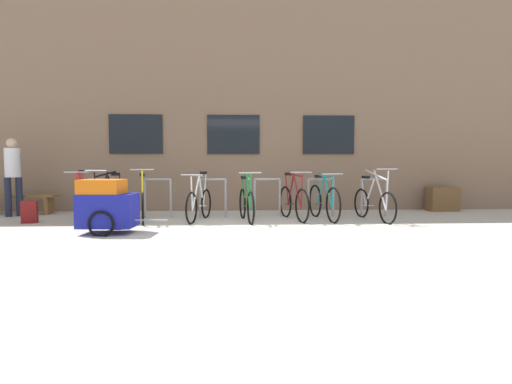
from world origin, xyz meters
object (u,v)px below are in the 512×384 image
at_px(bicycle_teal, 324,201).
at_px(bicycle_yellow, 143,203).
at_px(bike_trailer, 107,205).
at_px(person_by_bench, 13,171).
at_px(bicycle_green, 246,203).
at_px(backpack, 29,212).
at_px(planter_box, 442,199).
at_px(bicycle_silver, 374,202).
at_px(bicycle_red, 80,203).
at_px(bicycle_maroon, 293,201).
at_px(bicycle_black, 109,203).
at_px(bicycle_white, 199,203).
at_px(wooden_bench, 17,200).

relative_size(bicycle_teal, bicycle_yellow, 1.10).
distance_m(bike_trailer, person_by_bench, 3.71).
distance_m(bicycle_green, backpack, 4.32).
xyz_separation_m(backpack, planter_box, (9.27, 1.64, 0.08)).
bearing_deg(bicycle_green, bicycle_silver, -0.17).
relative_size(bicycle_red, bicycle_maroon, 1.05).
bearing_deg(bicycle_maroon, bicycle_black, -178.62).
xyz_separation_m(bicycle_white, bicycle_red, (-2.41, -0.01, 0.01)).
bearing_deg(bicycle_silver, bicycle_white, 177.62).
xyz_separation_m(bicycle_maroon, bicycle_yellow, (-3.11, -0.13, -0.01)).
bearing_deg(bicycle_maroon, wooden_bench, 168.79).
relative_size(wooden_bench, backpack, 4.16).
height_order(bicycle_white, bike_trailer, bicycle_white).
distance_m(bicycle_silver, bicycle_red, 6.04).
bearing_deg(bicycle_red, planter_box, 9.97).
bearing_deg(planter_box, bicycle_silver, -145.02).
bearing_deg(bicycle_maroon, person_by_bench, 172.24).
distance_m(bicycle_silver, bicycle_black, 5.46).
height_order(bicycle_silver, bicycle_white, bicycle_silver).
relative_size(bicycle_teal, bicycle_maroon, 1.07).
distance_m(person_by_bench, backpack, 1.58).
xyz_separation_m(bicycle_silver, wooden_bench, (-7.98, 1.45, -0.03)).
bearing_deg(person_by_bench, bicycle_green, -11.25).
distance_m(bicycle_white, bicycle_yellow, 1.14).
distance_m(bicycle_white, planter_box, 6.10).
bearing_deg(bicycle_yellow, bicycle_silver, -0.79).
height_order(bicycle_teal, bicycle_red, bicycle_red).
distance_m(wooden_bench, person_by_bench, 0.80).
bearing_deg(bicycle_black, bicycle_yellow, -3.25).
bearing_deg(person_by_bench, bicycle_maroon, -7.76).
distance_m(bicycle_black, backpack, 1.52).
xyz_separation_m(bicycle_teal, bike_trailer, (-4.03, -1.53, 0.08)).
xyz_separation_m(bicycle_green, backpack, (-4.32, -0.04, -0.15)).
height_order(bicycle_teal, wooden_bench, bicycle_teal).
bearing_deg(backpack, bicycle_red, -4.33).
xyz_separation_m(bicycle_teal, planter_box, (3.31, 1.43, -0.09)).
bearing_deg(bicycle_maroon, bicycle_white, -178.66).
height_order(bicycle_black, planter_box, bicycle_black).
bearing_deg(bicycle_black, bicycle_maroon, 1.38).
relative_size(bicycle_silver, bicycle_maroon, 1.07).
xyz_separation_m(bicycle_white, person_by_bench, (-4.20, 0.89, 0.64)).
xyz_separation_m(bike_trailer, wooden_bench, (-2.94, 2.80, -0.13)).
xyz_separation_m(person_by_bench, backpack, (0.86, -1.07, -0.79)).
distance_m(bicycle_teal, backpack, 5.96).
bearing_deg(bike_trailer, bicycle_teal, 20.84).
relative_size(bicycle_red, bike_trailer, 1.16).
xyz_separation_m(bicycle_teal, bicycle_yellow, (-3.75, -0.12, -0.02)).
bearing_deg(bike_trailer, planter_box, 21.96).
bearing_deg(backpack, bike_trailer, -49.45).
distance_m(bicycle_green, bicycle_maroon, 1.01).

